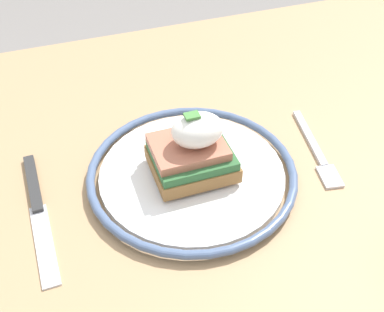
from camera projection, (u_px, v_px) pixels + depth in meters
dining_table at (200, 217)px, 0.66m from camera, size 1.16×0.68×0.72m
plate at (192, 173)px, 0.56m from camera, size 0.24×0.24×0.02m
sandwich at (193, 150)px, 0.53m from camera, size 0.09×0.08×0.08m
fork at (317, 151)px, 0.59m from camera, size 0.04×0.14×0.00m
knife at (37, 205)px, 0.53m from camera, size 0.02×0.19×0.01m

